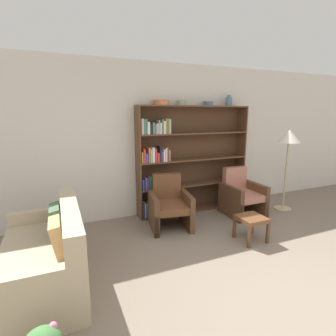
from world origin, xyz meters
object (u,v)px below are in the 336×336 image
(armchair_cushioned, at_px, (241,195))
(footstool, at_px, (251,221))
(bowl_slate, at_px, (181,102))
(couch, at_px, (47,258))
(armchair_leather, at_px, (169,205))
(floor_lamp, at_px, (289,141))
(vase_tall, at_px, (229,101))
(bookshelf, at_px, (183,160))
(bowl_cream, at_px, (208,103))
(bowl_terracotta, at_px, (161,102))

(armchair_cushioned, bearing_deg, footstool, 59.92)
(bowl_slate, xyz_separation_m, couch, (-2.29, -1.41, -1.74))
(armchair_leather, height_order, floor_lamp, floor_lamp)
(vase_tall, height_order, armchair_cushioned, vase_tall)
(bookshelf, xyz_separation_m, armchair_leather, (-0.52, -0.56, -0.63))
(bowl_cream, bearing_deg, bookshelf, 177.33)
(armchair_cushioned, bearing_deg, bowl_cream, -49.01)
(bowl_slate, height_order, armchair_cushioned, bowl_slate)
(armchair_leather, distance_m, floor_lamp, 2.60)
(bowl_slate, distance_m, armchair_cushioned, 2.03)
(bookshelf, relative_size, armchair_cushioned, 2.57)
(armchair_leather, bearing_deg, vase_tall, -149.96)
(bookshelf, height_order, footstool, bookshelf)
(vase_tall, bearing_deg, couch, -156.93)
(armchair_cushioned, height_order, footstool, armchair_cushioned)
(bookshelf, xyz_separation_m, bowl_slate, (-0.06, -0.02, 1.06))
(vase_tall, bearing_deg, floor_lamp, -35.47)
(couch, height_order, footstool, couch)
(bowl_terracotta, height_order, floor_lamp, bowl_terracotta)
(vase_tall, xyz_separation_m, footstool, (-0.56, -1.47, -1.78))
(bookshelf, bearing_deg, couch, -148.70)
(bookshelf, bearing_deg, floor_lamp, -19.99)
(floor_lamp, bearing_deg, bookshelf, 160.01)
(bowl_terracotta, bearing_deg, couch, -143.57)
(bowl_slate, height_order, bowl_cream, bowl_slate)
(bowl_terracotta, relative_size, footstool, 0.77)
(bowl_terracotta, bearing_deg, armchair_leather, -97.92)
(couch, bearing_deg, armchair_cushioned, -75.33)
(vase_tall, relative_size, couch, 0.13)
(bookshelf, height_order, floor_lamp, bookshelf)
(bowl_slate, xyz_separation_m, armchair_leather, (-0.46, -0.53, -1.68))
(bowl_terracotta, distance_m, armchair_leather, 1.77)
(bookshelf, height_order, bowl_cream, bowl_cream)
(couch, bearing_deg, bowl_cream, -63.83)
(bookshelf, distance_m, bowl_slate, 1.06)
(bowl_terracotta, distance_m, floor_lamp, 2.52)
(bowl_terracotta, xyz_separation_m, footstool, (0.84, -1.47, -1.75))
(bowl_slate, distance_m, bowl_cream, 0.55)
(vase_tall, distance_m, armchair_cushioned, 1.80)
(armchair_cushioned, height_order, floor_lamp, floor_lamp)
(bookshelf, height_order, armchair_leather, bookshelf)
(bookshelf, relative_size, bowl_terracotta, 7.58)
(armchair_leather, height_order, footstool, armchair_leather)
(bowl_terracotta, xyz_separation_m, couch, (-1.91, -1.41, -1.74))
(bowl_terracotta, height_order, footstool, bowl_terracotta)
(bowl_cream, height_order, couch, bowl_cream)
(armchair_leather, bearing_deg, armchair_cushioned, -169.85)
(couch, height_order, floor_lamp, floor_lamp)
(vase_tall, relative_size, floor_lamp, 0.13)
(bowl_slate, bearing_deg, armchair_leather, -130.56)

